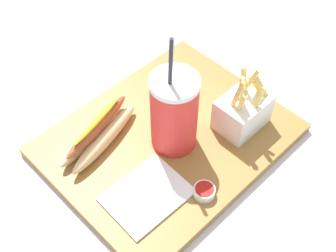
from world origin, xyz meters
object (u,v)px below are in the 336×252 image
at_px(fries_basket, 243,111).
at_px(ketchup_cup_1, 204,191).
at_px(napkin_stack, 147,195).
at_px(soda_cup, 173,114).
at_px(ketchup_cup_2, 177,78).
at_px(hot_dog_1, 99,132).

xyz_separation_m(fries_basket, ketchup_cup_1, (0.17, 0.06, -0.03)).
bearing_deg(napkin_stack, soda_cup, -155.42).
bearing_deg(ketchup_cup_1, soda_cup, -109.22).
relative_size(ketchup_cup_2, napkin_stack, 0.23).
height_order(hot_dog_1, ketchup_cup_1, hot_dog_1).
relative_size(hot_dog_1, ketchup_cup_1, 5.13).
bearing_deg(fries_basket, napkin_stack, -2.31).
bearing_deg(soda_cup, ketchup_cup_2, -137.97).
bearing_deg(soda_cup, napkin_stack, 24.58).
relative_size(ketchup_cup_1, ketchup_cup_2, 1.19).
bearing_deg(napkin_stack, fries_basket, 177.69).
xyz_separation_m(hot_dog_1, ketchup_cup_2, (-0.22, -0.01, -0.01)).
relative_size(hot_dog_1, napkin_stack, 1.42).
bearing_deg(ketchup_cup_2, ketchup_cup_1, 54.66).
bearing_deg(ketchup_cup_2, napkin_stack, 34.35).
relative_size(soda_cup, ketchup_cup_1, 6.60).
height_order(soda_cup, napkin_stack, soda_cup).
xyz_separation_m(ketchup_cup_1, napkin_stack, (0.07, -0.07, -0.01)).
distance_m(soda_cup, fries_basket, 0.15).
height_order(hot_dog_1, ketchup_cup_2, hot_dog_1).
bearing_deg(ketchup_cup_2, fries_basket, 92.08).
height_order(soda_cup, hot_dog_1, soda_cup).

